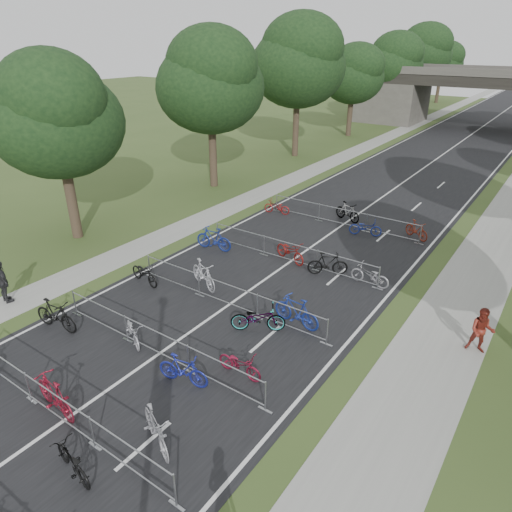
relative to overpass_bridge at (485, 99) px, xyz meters
The scene contains 37 objects.
road 15.41m from the overpass_bridge, 90.00° to the right, with size 11.00×140.00×0.01m, color black.
sidewalk_left 17.14m from the overpass_bridge, 116.57° to the right, with size 2.00×140.00×0.01m, color gray.
lane_markings 15.41m from the overpass_bridge, 90.00° to the right, with size 0.12×140.00×0.00m, color silver.
overpass_bridge is the anchor object (origin of this frame).
tree_left_0 50.47m from the overpass_bridge, 103.07° to the right, with size 6.72×6.72×10.25m.
tree_left_1 38.97m from the overpass_bridge, 107.08° to the right, with size 7.56×7.56×11.53m.
tree_left_2 27.92m from the overpass_bridge, 114.44° to the right, with size 8.40×8.40×12.81m.
tree_left_3 17.59m from the overpass_bridge, 131.07° to the right, with size 6.72×6.72×10.25m.
tree_left_4 12.05m from the overpass_bridge, behind, with size 7.56×7.56×11.53m.
tree_left_5 16.44m from the overpass_bridge, 136.20° to the left, with size 8.40×8.40×12.81m.
tree_left_6 25.77m from the overpass_bridge, 116.43° to the left, with size 6.72×6.72×10.25m.
barrier_row_2 57.88m from the overpass_bridge, 90.00° to the right, with size 9.70×0.08×1.10m.
barrier_row_3 54.08m from the overpass_bridge, 90.00° to the right, with size 9.70×0.08×1.10m.
barrier_row_4 50.09m from the overpass_bridge, 90.00° to the right, with size 9.70×0.08×1.10m.
barrier_row_5 45.10m from the overpass_bridge, 90.00° to the right, with size 9.70×0.08×1.10m.
barrier_row_6 39.11m from the overpass_bridge, 90.00° to the right, with size 9.70×0.08×1.10m.
bike_9 57.67m from the overpass_bridge, 90.47° to the right, with size 0.59×2.09×1.26m, color maroon.
bike_10 58.77m from the overpass_bridge, 88.20° to the right, with size 0.59×1.69×0.89m, color black.
bike_11 56.91m from the overpass_bridge, 87.09° to the right, with size 0.54×1.92×1.16m, color #BAB9C1.
bike_12 55.27m from the overpass_bridge, 94.47° to the right, with size 0.59×2.08×1.25m, color black.
bike_13 54.02m from the overpass_bridge, 91.35° to the right, with size 0.59×1.71×0.90m, color #A5A5AD.
bike_14 54.63m from the overpass_bridge, 88.13° to the right, with size 0.51×1.81×1.09m, color navy.
bike_15 53.32m from the overpass_bridge, 86.75° to the right, with size 0.59×1.70×0.89m, color maroon.
bike_16 50.85m from the overpass_bridge, 94.86° to the right, with size 0.68×1.94×1.02m, color black.
bike_17 49.42m from the overpass_bridge, 92.18° to the right, with size 0.59×2.08×1.25m, color #AFAFB8.
bike_18 50.82m from the overpass_bridge, 87.69° to the right, with size 0.73×2.08×1.09m, color #93969A.
bike_19 49.73m from the overpass_bridge, 86.47° to the right, with size 0.58×2.07×1.24m, color navy.
bike_20 46.23m from the overpass_bridge, 95.06° to the right, with size 0.59×2.09×1.26m, color navy.
bike_21 44.92m from the overpass_bridge, 90.09° to the right, with size 0.71×2.03×1.07m, color maroon.
bike_22 45.22m from the overpass_bridge, 87.30° to the right, with size 0.54×1.90×1.14m, color black.
bike_23 45.17m from the overpass_bridge, 84.74° to the right, with size 0.64×1.83×0.96m, color gray.
bike_24 39.80m from the overpass_bridge, 96.22° to the right, with size 0.60×1.71×0.90m, color maroon.
bike_25 38.13m from the overpass_bridge, 90.16° to the right, with size 0.54×1.91×1.15m, color #93969A.
bike_26 39.72m from the overpass_bridge, 87.53° to the right, with size 0.63×1.81×0.95m, color navy.
bike_27 38.70m from the overpass_bridge, 83.74° to the right, with size 0.48×1.69×1.02m, color maroon.
pedestrian_b 48.22m from the overpass_bridge, 78.98° to the right, with size 0.84×0.66×1.73m, color maroon.
pedestrian_c 55.69m from the overpass_bridge, 98.12° to the right, with size 1.13×0.47×1.93m, color #252427.
Camera 1 is at (10.31, 2.35, 10.13)m, focal length 32.00 mm.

